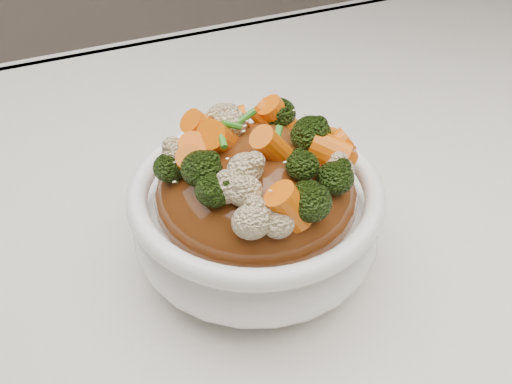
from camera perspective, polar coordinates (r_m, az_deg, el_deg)
name	(u,v)px	position (r m, az deg, el deg)	size (l,w,h in m)	color
tablecloth	(260,248)	(0.54, 0.35, -5.35)	(1.20, 0.80, 0.04)	white
bowl	(256,220)	(0.48, 0.00, -2.70)	(0.19, 0.19, 0.08)	white
sauce_base	(256,195)	(0.46, 0.00, -0.26)	(0.15, 0.15, 0.09)	#5D2C0F
carrots	(256,134)	(0.42, 0.00, 5.54)	(0.15, 0.15, 0.05)	#E46207
broccoli	(256,135)	(0.42, 0.00, 5.44)	(0.15, 0.15, 0.04)	black
cauliflower	(256,137)	(0.43, 0.00, 5.24)	(0.15, 0.15, 0.03)	beige
scallions	(256,133)	(0.42, 0.00, 5.64)	(0.12, 0.12, 0.02)	#2A7B1C
sesame_seeds	(256,133)	(0.42, 0.00, 5.64)	(0.14, 0.14, 0.01)	beige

